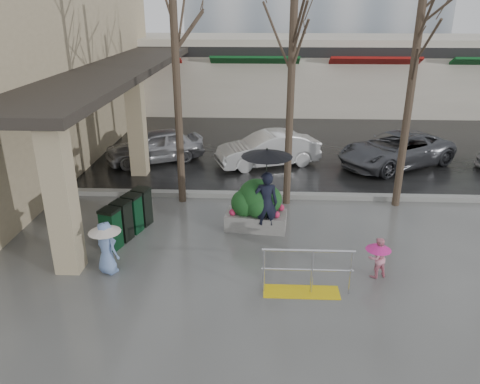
# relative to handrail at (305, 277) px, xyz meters

# --- Properties ---
(ground) EXTENTS (120.00, 120.00, 0.00)m
(ground) POSITION_rel_handrail_xyz_m (-1.36, 1.20, -0.38)
(ground) COLOR #51514F
(ground) RESTS_ON ground
(street_asphalt) EXTENTS (120.00, 36.00, 0.01)m
(street_asphalt) POSITION_rel_handrail_xyz_m (-1.36, 23.20, -0.37)
(street_asphalt) COLOR black
(street_asphalt) RESTS_ON ground
(curb) EXTENTS (120.00, 0.30, 0.15)m
(curb) POSITION_rel_handrail_xyz_m (-1.36, 5.20, -0.30)
(curb) COLOR gray
(curb) RESTS_ON ground
(near_building) EXTENTS (6.00, 18.00, 8.00)m
(near_building) POSITION_rel_handrail_xyz_m (-10.36, 9.20, 3.62)
(near_building) COLOR tan
(near_building) RESTS_ON ground
(canopy_slab) EXTENTS (2.80, 18.00, 0.25)m
(canopy_slab) POSITION_rel_handrail_xyz_m (-6.16, 9.20, 3.25)
(canopy_slab) COLOR #2D2823
(canopy_slab) RESTS_ON pillar_front
(pillar_front) EXTENTS (0.55, 0.55, 3.50)m
(pillar_front) POSITION_rel_handrail_xyz_m (-5.26, 0.70, 1.37)
(pillar_front) COLOR tan
(pillar_front) RESTS_ON ground
(pillar_back) EXTENTS (0.55, 0.55, 3.50)m
(pillar_back) POSITION_rel_handrail_xyz_m (-5.26, 7.20, 1.37)
(pillar_back) COLOR tan
(pillar_back) RESTS_ON ground
(storefront_row) EXTENTS (34.00, 6.74, 4.00)m
(storefront_row) POSITION_rel_handrail_xyz_m (0.64, 19.17, 1.64)
(storefront_row) COLOR beige
(storefront_row) RESTS_ON ground
(handrail) EXTENTS (1.90, 0.50, 1.03)m
(handrail) POSITION_rel_handrail_xyz_m (0.00, 0.00, 0.00)
(handrail) COLOR yellow
(handrail) RESTS_ON ground
(tree_west) EXTENTS (3.20, 3.20, 6.80)m
(tree_west) POSITION_rel_handrail_xyz_m (-3.36, 4.80, 4.71)
(tree_west) COLOR #382B21
(tree_west) RESTS_ON ground
(tree_midwest) EXTENTS (3.20, 3.20, 7.00)m
(tree_midwest) POSITION_rel_handrail_xyz_m (-0.16, 4.80, 4.86)
(tree_midwest) COLOR #382B21
(tree_midwest) RESTS_ON ground
(tree_mideast) EXTENTS (3.20, 3.20, 6.50)m
(tree_mideast) POSITION_rel_handrail_xyz_m (3.14, 4.80, 4.48)
(tree_mideast) COLOR #382B21
(tree_mideast) RESTS_ON ground
(woman) EXTENTS (1.29, 1.29, 2.36)m
(woman) POSITION_rel_handrail_xyz_m (-0.81, 2.70, 1.03)
(woman) COLOR black
(woman) RESTS_ON ground
(child_pink) EXTENTS (0.56, 0.56, 0.95)m
(child_pink) POSITION_rel_handrail_xyz_m (1.64, 0.71, 0.18)
(child_pink) COLOR pink
(child_pink) RESTS_ON ground
(child_blue) EXTENTS (0.72, 0.72, 1.24)m
(child_blue) POSITION_rel_handrail_xyz_m (-4.36, 0.61, 0.36)
(child_blue) COLOR #6A87BC
(child_blue) RESTS_ON ground
(planter) EXTENTS (1.68, 0.99, 1.41)m
(planter) POSITION_rel_handrail_xyz_m (-1.06, 3.03, 0.30)
(planter) COLOR gray
(planter) RESTS_ON ground
(news_boxes) EXTENTS (0.97, 1.92, 1.05)m
(news_boxes) POSITION_rel_handrail_xyz_m (-4.40, 2.43, 0.15)
(news_boxes) COLOR #0C351B
(news_boxes) RESTS_ON ground
(car_a) EXTENTS (3.98, 2.96, 1.26)m
(car_a) POSITION_rel_handrail_xyz_m (-5.04, 8.62, 0.25)
(car_a) COLOR #A3A3A8
(car_a) RESTS_ON ground
(car_b) EXTENTS (4.05, 2.56, 1.26)m
(car_b) POSITION_rel_handrail_xyz_m (-0.70, 8.38, 0.25)
(car_b) COLOR silver
(car_b) RESTS_ON ground
(car_c) EXTENTS (4.97, 4.11, 1.26)m
(car_c) POSITION_rel_handrail_xyz_m (4.05, 8.55, 0.25)
(car_c) COLOR #4F5056
(car_c) RESTS_ON ground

